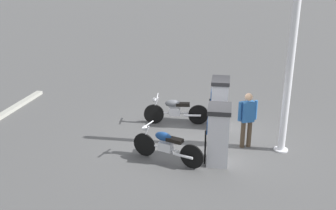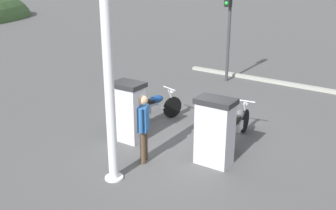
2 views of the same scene
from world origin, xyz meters
name	(u,v)px [view 1 (image 1 of 2)]	position (x,y,z in m)	size (l,w,h in m)	color
ground_plane	(201,141)	(0.00, 0.00, 0.00)	(120.00, 120.00, 0.00)	#4C4C4C
fuel_pump_near	(220,102)	(-0.49, -1.22, 0.81)	(0.62, 0.89, 1.59)	silver
fuel_pump_far	(218,134)	(-0.49, 1.22, 0.80)	(0.65, 0.82, 1.58)	silver
motorcycle_near_pump	(175,111)	(0.94, -1.20, 0.46)	(2.10, 0.56, 0.96)	black
motorcycle_far_pump	(166,145)	(0.87, 1.37, 0.49)	(1.98, 0.91, 0.97)	black
attendant_person	(247,117)	(-1.27, 0.20, 0.93)	(0.56, 0.32, 1.63)	#473828
canopy_support_pole	(289,79)	(-2.26, 0.29, 2.10)	(0.40, 0.40, 4.36)	silver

